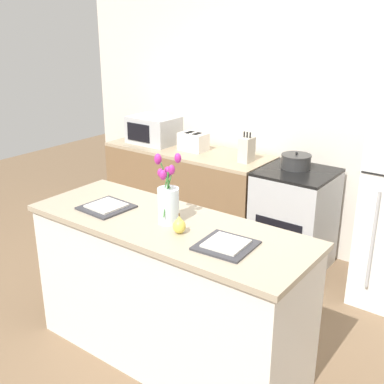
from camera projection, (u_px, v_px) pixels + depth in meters
name	position (u px, v px, depth m)	size (l,w,h in m)	color
ground_plane	(169.00, 354.00, 3.18)	(10.00, 10.00, 0.00)	brown
back_wall	(311.00, 107.00, 4.22)	(5.20, 0.08, 2.70)	silver
kitchen_island	(168.00, 292.00, 3.02)	(1.80, 0.66, 0.95)	silver
back_counter	(188.00, 192.00, 4.83)	(1.68, 0.60, 0.88)	brown
stove_range	(294.00, 219.00, 4.18)	(0.60, 0.61, 0.88)	#B2B5B7
flower_vase	(168.00, 200.00, 2.81)	(0.16, 0.16, 0.42)	silver
pear_figurine	(179.00, 225.00, 2.70)	(0.07, 0.07, 0.12)	#E5CC4C
plate_setting_left	(106.00, 207.00, 3.06)	(0.30, 0.30, 0.02)	#333338
plate_setting_right	(226.00, 245.00, 2.55)	(0.30, 0.30, 0.02)	#333338
toaster	(193.00, 142.00, 4.61)	(0.28, 0.18, 0.17)	silver
cooking_pot	(296.00, 161.00, 4.08)	(0.25, 0.25, 0.14)	#2D2D2D
microwave	(154.00, 130.00, 4.87)	(0.48, 0.37, 0.27)	#B7BABC
knife_block	(247.00, 150.00, 4.24)	(0.10, 0.14, 0.27)	beige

